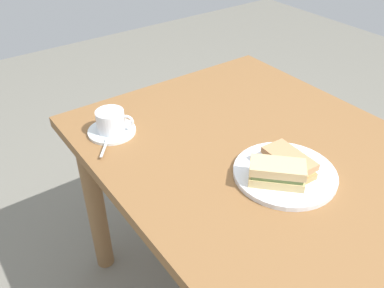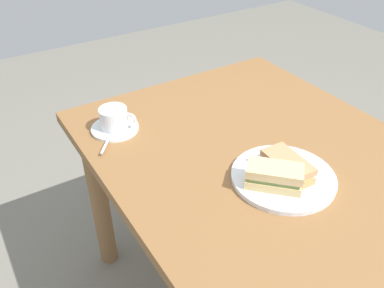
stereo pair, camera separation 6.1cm
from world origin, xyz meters
The scene contains 7 objects.
dining_table centered at (0.00, 0.00, 0.61)m, with size 1.22×0.89×0.72m.
sandwich_plate centered at (0.06, -0.03, 0.72)m, with size 0.28×0.28×0.01m, color white.
sandwich_front centered at (0.06, -0.02, 0.75)m, with size 0.15×0.08×0.05m.
sandwich_back centered at (0.08, -0.08, 0.76)m, with size 0.15×0.15×0.06m.
coffee_saucer centered at (-0.40, -0.32, 0.72)m, with size 0.15×0.15×0.01m, color silver.
coffee_cup centered at (-0.40, -0.31, 0.76)m, with size 0.10×0.10×0.07m.
spoon centered at (-0.34, -0.36, 0.73)m, with size 0.08×0.07×0.01m.
Camera 1 is at (0.61, -0.73, 1.42)m, focal length 38.14 mm.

